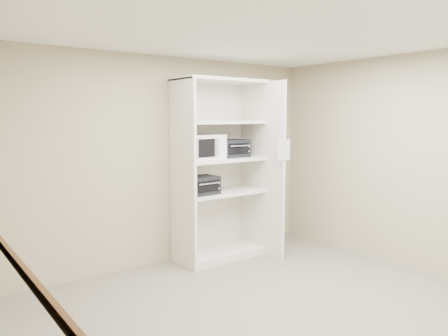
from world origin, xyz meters
TOP-DOWN VIEW (x-y plane):
  - floor at (0.00, 0.00)m, footprint 4.50×4.00m
  - ceiling at (0.00, 0.00)m, footprint 4.50×4.00m
  - wall_back at (0.00, 2.00)m, footprint 4.50×0.02m
  - wall_left at (-2.25, 0.00)m, footprint 0.02×4.00m
  - wall_right at (2.25, 0.00)m, footprint 0.02×4.00m
  - shelving_unit at (0.67, 1.70)m, footprint 1.24×0.92m
  - microwave at (0.33, 1.72)m, footprint 0.56×0.44m
  - toaster_oven_upper at (0.85, 1.72)m, footprint 0.43×0.32m
  - toaster_oven_lower at (0.27, 1.65)m, footprint 0.44×0.34m
  - paper_sign at (1.20, 1.07)m, footprint 0.21×0.01m
  - chair_rail at (-2.23, 0.00)m, footprint 0.04×3.98m

SIDE VIEW (x-z plane):
  - floor at x=0.00m, z-range -0.01..0.01m
  - chair_rail at x=-2.23m, z-range 0.86..0.94m
  - toaster_oven_lower at x=0.27m, z-range 0.92..1.16m
  - shelving_unit at x=0.67m, z-range -0.08..2.34m
  - wall_back at x=0.00m, z-range 0.00..2.70m
  - wall_left at x=-2.25m, z-range 0.00..2.70m
  - wall_right at x=2.25m, z-range 0.00..2.70m
  - paper_sign at x=1.20m, z-range 1.36..1.62m
  - toaster_oven_upper at x=0.85m, z-range 1.37..1.61m
  - microwave at x=0.33m, z-range 1.37..1.69m
  - ceiling at x=0.00m, z-range 2.70..2.71m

